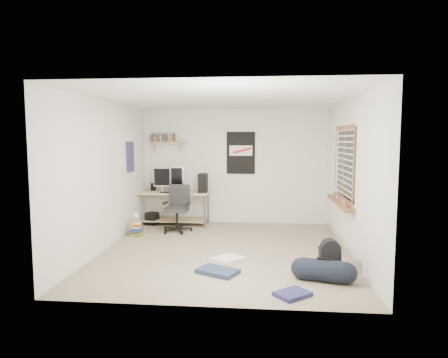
# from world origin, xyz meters

# --- Properties ---
(floor) EXTENTS (4.00, 4.50, 0.01)m
(floor) POSITION_xyz_m (0.00, 0.00, -0.01)
(floor) COLOR gray
(floor) RESTS_ON ground
(ceiling) EXTENTS (4.00, 4.50, 0.01)m
(ceiling) POSITION_xyz_m (0.00, 0.00, 2.50)
(ceiling) COLOR white
(ceiling) RESTS_ON ground
(back_wall) EXTENTS (4.00, 0.01, 2.50)m
(back_wall) POSITION_xyz_m (0.00, 2.25, 1.25)
(back_wall) COLOR silver
(back_wall) RESTS_ON ground
(left_wall) EXTENTS (0.01, 4.50, 2.50)m
(left_wall) POSITION_xyz_m (-2.00, 0.00, 1.25)
(left_wall) COLOR silver
(left_wall) RESTS_ON ground
(right_wall) EXTENTS (0.01, 4.50, 2.50)m
(right_wall) POSITION_xyz_m (2.00, 0.00, 1.25)
(right_wall) COLOR silver
(right_wall) RESTS_ON ground
(desk) EXTENTS (1.67, 0.95, 0.72)m
(desk) POSITION_xyz_m (-1.30, 1.94, 0.36)
(desk) COLOR tan
(desk) RESTS_ON floor
(monitor_left) EXTENTS (0.38, 0.12, 0.41)m
(monitor_left) POSITION_xyz_m (-1.50, 1.81, 0.92)
(monitor_left) COLOR #B8B9BE
(monitor_left) RESTS_ON desk
(monitor_right) EXTENTS (0.38, 0.16, 0.41)m
(monitor_right) POSITION_xyz_m (-1.27, 2.00, 0.92)
(monitor_right) COLOR #A6A6AB
(monitor_right) RESTS_ON desk
(pc_tower) EXTENTS (0.20, 0.39, 0.40)m
(pc_tower) POSITION_xyz_m (-0.64, 1.90, 0.92)
(pc_tower) COLOR black
(pc_tower) RESTS_ON desk
(keyboard) EXTENTS (0.37, 0.13, 0.02)m
(keyboard) POSITION_xyz_m (-1.34, 1.70, 0.73)
(keyboard) COLOR black
(keyboard) RESTS_ON desk
(speaker_left) EXTENTS (0.10, 0.10, 0.17)m
(speaker_left) POSITION_xyz_m (-1.75, 2.00, 0.81)
(speaker_left) COLOR black
(speaker_left) RESTS_ON desk
(speaker_right) EXTENTS (0.10, 0.10, 0.17)m
(speaker_right) POSITION_xyz_m (-0.95, 1.66, 0.80)
(speaker_right) COLOR black
(speaker_right) RESTS_ON desk
(office_chair) EXTENTS (0.67, 0.67, 0.94)m
(office_chair) POSITION_xyz_m (-1.08, 1.27, 0.49)
(office_chair) COLOR #262628
(office_chair) RESTS_ON floor
(wall_shelf) EXTENTS (0.80, 0.22, 0.24)m
(wall_shelf) POSITION_xyz_m (-1.45, 2.14, 1.78)
(wall_shelf) COLOR tan
(wall_shelf) RESTS_ON back_wall
(poster_back_wall) EXTENTS (0.62, 0.03, 0.92)m
(poster_back_wall) POSITION_xyz_m (0.15, 2.23, 1.55)
(poster_back_wall) COLOR black
(poster_back_wall) RESTS_ON back_wall
(poster_left_wall) EXTENTS (0.02, 0.42, 0.60)m
(poster_left_wall) POSITION_xyz_m (-1.99, 1.20, 1.50)
(poster_left_wall) COLOR navy
(poster_left_wall) RESTS_ON left_wall
(window) EXTENTS (0.10, 1.50, 1.26)m
(window) POSITION_xyz_m (1.95, 0.30, 1.45)
(window) COLOR brown
(window) RESTS_ON right_wall
(baseboard_heater) EXTENTS (0.08, 2.50, 0.18)m
(baseboard_heater) POSITION_xyz_m (1.96, 0.30, 0.09)
(baseboard_heater) COLOR #B7B2A8
(baseboard_heater) RESTS_ON floor
(backpack) EXTENTS (0.29, 0.24, 0.37)m
(backpack) POSITION_xyz_m (1.55, -1.02, 0.20)
(backpack) COLOR black
(backpack) RESTS_ON floor
(duffel_bag) EXTENTS (0.36, 0.36, 0.57)m
(duffel_bag) POSITION_xyz_m (1.42, -1.32, 0.14)
(duffel_bag) COLOR black
(duffel_bag) RESTS_ON floor
(tshirt) EXTENTS (0.56, 0.56, 0.04)m
(tshirt) POSITION_xyz_m (0.09, -0.51, 0.02)
(tshirt) COLOR silver
(tshirt) RESTS_ON floor
(jeans_a) EXTENTS (0.64, 0.55, 0.06)m
(jeans_a) POSITION_xyz_m (0.01, -1.14, 0.03)
(jeans_a) COLOR navy
(jeans_a) RESTS_ON floor
(jeans_b) EXTENTS (0.49, 0.48, 0.05)m
(jeans_b) POSITION_xyz_m (0.98, -1.85, 0.03)
(jeans_b) COLOR navy
(jeans_b) RESTS_ON floor
(book_stack) EXTENTS (0.53, 0.46, 0.32)m
(book_stack) POSITION_xyz_m (-1.75, 0.81, 0.15)
(book_stack) COLOR olive
(book_stack) RESTS_ON floor
(desk_lamp) EXTENTS (0.14, 0.20, 0.19)m
(desk_lamp) POSITION_xyz_m (-1.73, 0.79, 0.38)
(desk_lamp) COLOR white
(desk_lamp) RESTS_ON book_stack
(subwoofer) EXTENTS (0.29, 0.29, 0.25)m
(subwoofer) POSITION_xyz_m (-1.75, 1.85, 0.14)
(subwoofer) COLOR black
(subwoofer) RESTS_ON floor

